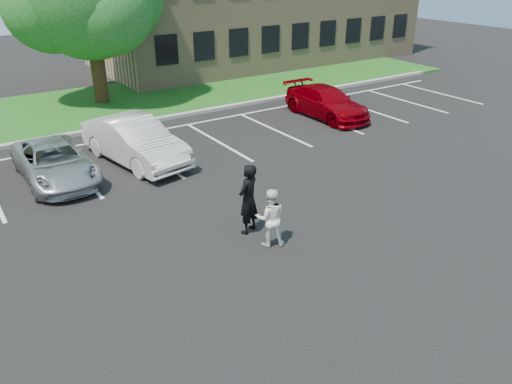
# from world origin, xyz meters

# --- Properties ---
(ground_plane) EXTENTS (90.00, 90.00, 0.00)m
(ground_plane) POSITION_xyz_m (0.00, 0.00, 0.00)
(ground_plane) COLOR black
(ground_plane) RESTS_ON ground
(curb) EXTENTS (40.00, 0.30, 0.15)m
(curb) POSITION_xyz_m (0.00, 12.00, 0.07)
(curb) COLOR gray
(curb) RESTS_ON ground
(grass_strip) EXTENTS (44.00, 8.00, 0.08)m
(grass_strip) POSITION_xyz_m (0.00, 16.00, 0.04)
(grass_strip) COLOR #105212
(grass_strip) RESTS_ON ground
(stall_lines) EXTENTS (34.00, 5.36, 0.01)m
(stall_lines) POSITION_xyz_m (1.40, 8.95, 0.01)
(stall_lines) COLOR silver
(stall_lines) RESTS_ON ground
(man_black_suit) EXTENTS (0.85, 0.72, 1.97)m
(man_black_suit) POSITION_xyz_m (-0.11, 1.22, 0.98)
(man_black_suit) COLOR black
(man_black_suit) RESTS_ON ground
(man_white_shirt) EXTENTS (0.96, 0.89, 1.59)m
(man_white_shirt) POSITION_xyz_m (-0.01, 0.32, 0.79)
(man_white_shirt) COLOR white
(man_white_shirt) RESTS_ON ground
(car_silver_minivan) EXTENTS (2.14, 4.57, 1.26)m
(car_silver_minivan) POSITION_xyz_m (-3.59, 7.71, 0.63)
(car_silver_minivan) COLOR #A7AAAF
(car_silver_minivan) RESTS_ON ground
(car_white_sedan) EXTENTS (2.60, 5.14, 1.62)m
(car_white_sedan) POSITION_xyz_m (-0.75, 7.76, 0.81)
(car_white_sedan) COLOR silver
(car_white_sedan) RESTS_ON ground
(car_red_compact) EXTENTS (1.95, 4.73, 1.37)m
(car_red_compact) POSITION_xyz_m (8.73, 8.23, 0.68)
(car_red_compact) COLOR #7C0008
(car_red_compact) RESTS_ON ground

